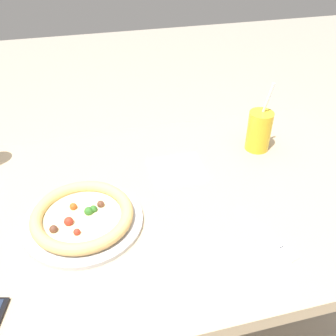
{
  "coord_description": "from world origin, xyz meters",
  "views": [
    {
      "loc": [
        -0.2,
        -0.75,
        1.43
      ],
      "look_at": [
        0.01,
        0.1,
        0.78
      ],
      "focal_mm": 40.65,
      "sensor_mm": 36.0,
      "label": 1
    }
  ],
  "objects": [
    {
      "name": "paper_napkin",
      "position": [
        0.05,
        0.12,
        0.75
      ],
      "size": [
        0.16,
        0.14,
        0.0
      ],
      "primitive_type": "cube",
      "rotation": [
        0.0,
        0.0,
        0.0
      ],
      "color": "white",
      "rests_on": "dining_table"
    },
    {
      "name": "drink_cup_colored",
      "position": [
        0.33,
        0.17,
        0.82
      ],
      "size": [
        0.08,
        0.08,
        0.23
      ],
      "color": "gold",
      "rests_on": "dining_table"
    },
    {
      "name": "pizza_near",
      "position": [
        -0.24,
        -0.04,
        0.77
      ],
      "size": [
        0.3,
        0.3,
        0.04
      ],
      "color": "#B7B7BC",
      "rests_on": "dining_table"
    },
    {
      "name": "fork",
      "position": [
        0.19,
        -0.19,
        0.75
      ],
      "size": [
        0.08,
        0.2,
        0.0
      ],
      "color": "silver",
      "rests_on": "dining_table"
    },
    {
      "name": "dining_table",
      "position": [
        0.0,
        0.0,
        0.63
      ],
      "size": [
        1.27,
        0.78,
        0.75
      ],
      "color": "tan",
      "rests_on": "ground"
    }
  ]
}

